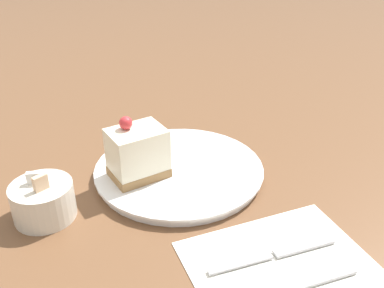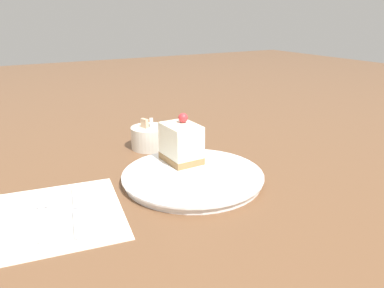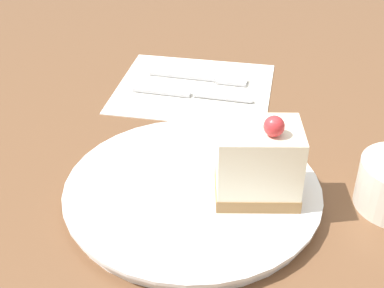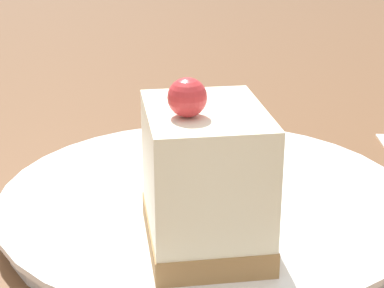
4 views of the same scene
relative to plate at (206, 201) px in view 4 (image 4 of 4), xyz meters
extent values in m
plane|color=brown|center=(-0.02, 0.03, -0.01)|extent=(4.00, 4.00, 0.00)
cylinder|color=white|center=(0.00, 0.00, 0.00)|extent=(0.27, 0.27, 0.02)
cylinder|color=white|center=(0.00, 0.00, 0.00)|extent=(0.28, 0.28, 0.00)
cube|color=#9E7547|center=(0.01, 0.07, 0.01)|extent=(0.07, 0.09, 0.01)
cube|color=white|center=(0.01, 0.07, 0.05)|extent=(0.07, 0.09, 0.07)
sphere|color=red|center=(0.02, 0.08, 0.10)|extent=(0.02, 0.02, 0.02)
camera|label=1|loc=(-0.53, 0.28, 0.38)|focal=40.00mm
camera|label=2|loc=(-0.33, -0.58, 0.30)|focal=35.00mm
camera|label=3|loc=(0.45, 0.02, 0.36)|focal=50.00mm
camera|label=4|loc=(0.05, 0.39, 0.19)|focal=60.00mm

